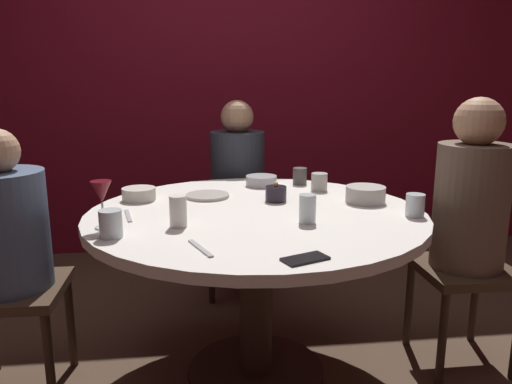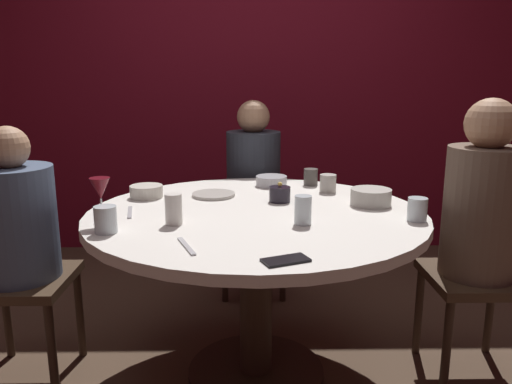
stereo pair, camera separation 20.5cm
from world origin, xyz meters
TOP-DOWN VIEW (x-y plane):
  - ground_plane at (0.00, 0.00)m, footprint 8.00×8.00m
  - back_wall at (0.00, 1.79)m, footprint 6.00×0.10m
  - dining_table at (0.00, 0.00)m, footprint 1.39×1.39m
  - seated_diner_left at (-0.99, 0.00)m, footprint 0.40×0.40m
  - seated_diner_back at (0.00, 0.92)m, footprint 0.40×0.40m
  - seated_diner_right at (0.94, 0.00)m, footprint 0.40×0.40m
  - candle_holder at (0.11, 0.16)m, footprint 0.09×0.09m
  - wine_glass at (-0.58, -0.18)m, footprint 0.08×0.08m
  - dinner_plate at (-0.19, 0.27)m, footprint 0.20×0.20m
  - cell_phone at (0.08, -0.59)m, footprint 0.16×0.12m
  - bowl_serving_large at (0.09, 0.50)m, footprint 0.16×0.16m
  - bowl_salad_center at (0.50, 0.09)m, footprint 0.17×0.17m
  - bowl_small_white at (-0.50, 0.25)m, footprint 0.15×0.15m
  - cup_near_candle at (0.17, -0.20)m, footprint 0.06×0.06m
  - cup_by_left_diner at (-0.31, -0.19)m, footprint 0.06×0.06m
  - cup_by_right_diner at (-0.54, -0.29)m, footprint 0.08×0.08m
  - cup_center_front at (0.35, 0.35)m, footprint 0.08×0.08m
  - cup_far_edge at (0.62, -0.16)m, footprint 0.07×0.07m
  - cup_beside_wine at (0.29, 0.51)m, footprint 0.07×0.07m
  - fork_near_plate at (-0.23, -0.45)m, footprint 0.08×0.17m
  - knife_near_plate at (-0.51, -0.02)m, footprint 0.05×0.18m

SIDE VIEW (x-z plane):
  - ground_plane at x=0.00m, z-range 0.00..0.00m
  - dining_table at x=0.00m, z-range 0.23..0.98m
  - seated_diner_left at x=-0.99m, z-range 0.14..1.24m
  - seated_diner_back at x=0.00m, z-range 0.14..1.30m
  - seated_diner_right at x=0.94m, z-range 0.14..1.35m
  - fork_near_plate at x=-0.23m, z-range 0.75..0.76m
  - knife_near_plate at x=-0.51m, z-range 0.75..0.76m
  - cell_phone at x=0.08m, z-range 0.75..0.76m
  - dinner_plate at x=-0.19m, z-range 0.75..0.77m
  - bowl_serving_large at x=0.09m, z-range 0.75..0.80m
  - bowl_small_white at x=-0.50m, z-range 0.75..0.81m
  - candle_holder at x=0.11m, z-range 0.74..0.83m
  - bowl_salad_center at x=0.50m, z-range 0.75..0.82m
  - cup_beside_wine at x=0.29m, z-range 0.75..0.84m
  - cup_center_front at x=0.35m, z-range 0.75..0.84m
  - cup_far_edge at x=0.62m, z-range 0.75..0.84m
  - cup_by_right_diner at x=-0.54m, z-range 0.75..0.85m
  - cup_near_candle at x=0.17m, z-range 0.75..0.86m
  - cup_by_left_diner at x=-0.31m, z-range 0.75..0.87m
  - wine_glass at x=-0.58m, z-range 0.79..0.97m
  - back_wall at x=0.00m, z-range 0.00..2.60m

